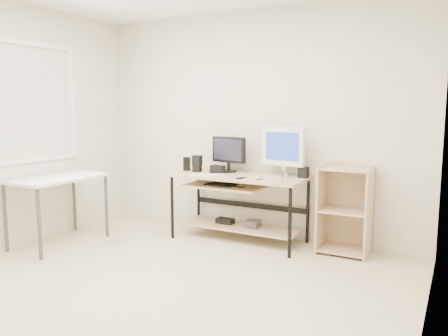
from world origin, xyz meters
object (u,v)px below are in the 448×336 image
object	(u,v)px
black_monitor	(229,152)
white_imac	(283,148)
desk	(237,193)
side_table	(57,184)
shelf_unit	(346,209)
audio_controller	(187,164)

from	to	relation	value
black_monitor	white_imac	world-z (taller)	white_imac
desk	side_table	xyz separation A→B (m)	(-1.65, -1.06, 0.13)
side_table	desk	bearing A→B (deg)	32.65
black_monitor	white_imac	xyz separation A→B (m)	(0.66, 0.01, 0.08)
desk	shelf_unit	xyz separation A→B (m)	(1.18, 0.16, -0.09)
black_monitor	audio_controller	world-z (taller)	black_monitor
black_monitor	white_imac	size ratio (longest dim) A/B	0.83
desk	audio_controller	distance (m)	0.73
desk	white_imac	distance (m)	0.73
black_monitor	audio_controller	distance (m)	0.53
white_imac	desk	bearing A→B (deg)	-153.11
shelf_unit	side_table	bearing A→B (deg)	-156.67
side_table	audio_controller	size ratio (longest dim) A/B	6.04
desk	black_monitor	size ratio (longest dim) A/B	3.33
desk	audio_controller	size ratio (longest dim) A/B	9.06
audio_controller	white_imac	bearing A→B (deg)	-15.18
side_table	audio_controller	xyz separation A→B (m)	(0.98, 1.07, 0.16)
white_imac	shelf_unit	bearing A→B (deg)	10.12
shelf_unit	desk	bearing A→B (deg)	-172.23
shelf_unit	black_monitor	distance (m)	1.46
side_table	shelf_unit	world-z (taller)	shelf_unit
white_imac	audio_controller	xyz separation A→B (m)	(-1.15, -0.14, -0.23)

